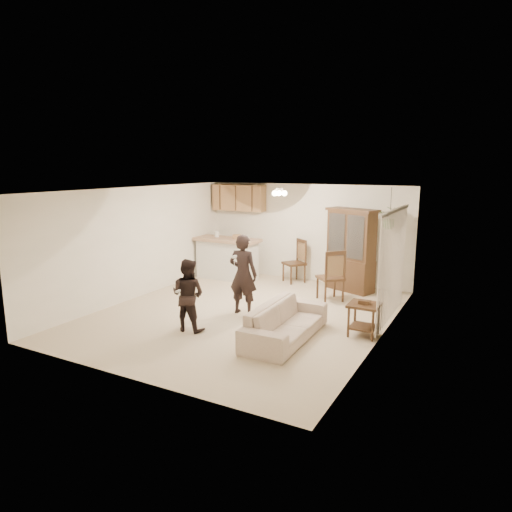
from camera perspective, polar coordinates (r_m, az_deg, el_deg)
The scene contains 23 objects.
floor at distance 9.34m, azimuth -1.53°, elevation -7.24°, with size 6.50×6.50×0.00m, color #C9B298.
ceiling at distance 8.87m, azimuth -1.61°, elevation 8.27°, with size 5.50×6.50×0.02m, color silver.
wall_back at distance 11.91m, azimuth 6.25°, elevation 2.92°, with size 5.50×0.02×2.50m, color white.
wall_front at distance 6.48m, azimuth -16.06°, elevation -4.51°, with size 5.50×0.02×2.50m, color white.
wall_left at distance 10.64m, azimuth -14.53°, elevation 1.63°, with size 0.02×6.50×2.50m, color white.
wall_right at distance 8.04m, azimuth 15.70°, elevation -1.46°, with size 0.02×6.50×2.50m, color white.
breakfast_bar at distance 12.07m, azimuth -3.62°, elevation -0.53°, with size 1.60×0.55×1.00m, color silver.
bar_top at distance 11.97m, azimuth -3.65°, elevation 2.05°, with size 1.75×0.70×0.08m, color tan.
upper_cabinets at distance 12.49m, azimuth -2.15°, elevation 7.29°, with size 1.50×0.34×0.70m, color olive.
vertical_blinds at distance 8.94m, azimuth 16.69°, elevation -1.25°, with size 0.06×2.30×2.10m, color silver, non-canonical shape.
ceiling_fixture at distance 9.84m, azimuth 2.93°, elevation 7.97°, with size 0.36×0.36×0.20m, color beige, non-canonical shape.
hanging_plant at distance 10.36m, azimuth 16.41°, elevation 4.64°, with size 0.43×0.37×0.48m, color #305923.
plant_cord at distance 10.33m, azimuth 16.51°, elevation 6.43°, with size 0.01×0.01×0.65m, color black.
sofa at distance 7.95m, azimuth 3.73°, elevation -7.81°, with size 1.87×0.73×0.73m, color #F2E7C7.
adult at distance 9.12m, azimuth -1.63°, elevation -1.81°, with size 0.66×0.43×1.80m, color black.
child at distance 8.35m, azimuth -8.51°, elevation -4.77°, with size 0.66×0.51×1.35m, color black.
china_hutch at distance 11.07m, azimuth 11.76°, elevation 0.67°, with size 1.34×0.89×1.97m.
side_table at distance 8.33m, azimuth 13.30°, elevation -7.67°, with size 0.54×0.54×0.64m.
chair_bar at distance 12.79m, azimuth -3.95°, elevation -0.92°, with size 0.51×0.51×0.95m.
chair_hutch_left at distance 11.79m, azimuth 4.77°, elevation -1.78°, with size 0.68×0.68×1.10m.
chair_hutch_right at distance 10.30m, azimuth 9.25°, elevation -3.72°, with size 0.72×0.72×1.16m.
controller_adult at distance 8.71m, azimuth -2.74°, elevation -0.08°, with size 0.04×0.14×0.04m, color white.
controller_child at distance 8.06m, azimuth -9.71°, elevation -4.35°, with size 0.04×0.12×0.04m, color white.
Camera 1 is at (4.41, -7.68, 2.96)m, focal length 32.00 mm.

